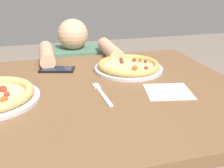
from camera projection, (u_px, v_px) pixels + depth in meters
dining_table at (94, 117)px, 1.01m from camera, size 1.12×0.90×0.75m
pizza_far at (129, 66)px, 1.16m from camera, size 0.30×0.30×0.04m
paper_napkin at (168, 91)px, 0.94m from camera, size 0.19×0.17×0.00m
fork at (101, 93)px, 0.93m from camera, size 0.03×0.20×0.00m
cell_phone at (57, 69)px, 1.16m from camera, size 0.16×0.11×0.01m
diner_seated at (77, 99)px, 1.65m from camera, size 0.39×0.51×0.92m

